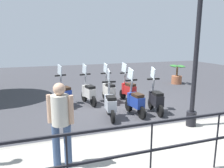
# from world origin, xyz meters

# --- Properties ---
(ground_plane) EXTENTS (28.00, 28.00, 0.00)m
(ground_plane) POSITION_xyz_m (0.00, 0.00, 0.00)
(ground_plane) COLOR #38383D
(promenade_walkway) EXTENTS (2.20, 20.00, 0.15)m
(promenade_walkway) POSITION_xyz_m (-3.15, 0.00, 0.07)
(promenade_walkway) COLOR #A39E93
(promenade_walkway) RESTS_ON ground_plane
(fence_railing) EXTENTS (0.04, 16.03, 1.07)m
(fence_railing) POSITION_xyz_m (-4.20, -0.00, 0.90)
(fence_railing) COLOR black
(fence_railing) RESTS_ON promenade_walkway
(lamp_post_near) EXTENTS (0.26, 0.90, 4.63)m
(lamp_post_near) POSITION_xyz_m (-2.40, -0.90, 2.21)
(lamp_post_near) COLOR black
(lamp_post_near) RESTS_ON promenade_walkway
(pedestrian_distant) EXTENTS (0.43, 0.45, 1.59)m
(pedestrian_distant) POSITION_xyz_m (-3.24, 2.64, 1.08)
(pedestrian_distant) COLOR #384C70
(pedestrian_distant) RESTS_ON promenade_walkway
(potted_palm) EXTENTS (1.06, 0.66, 1.05)m
(potted_palm) POSITION_xyz_m (3.20, -4.36, 0.45)
(potted_palm) COLOR #9E5B3D
(potted_palm) RESTS_ON ground_plane
(scooter_near_0) EXTENTS (1.23, 0.44, 1.54)m
(scooter_near_0) POSITION_xyz_m (-0.77, -0.73, 0.48)
(scooter_near_0) COLOR black
(scooter_near_0) RESTS_ON ground_plane
(scooter_near_1) EXTENTS (1.23, 0.44, 1.54)m
(scooter_near_1) POSITION_xyz_m (-0.74, 0.01, 0.48)
(scooter_near_1) COLOR black
(scooter_near_1) RESTS_ON ground_plane
(scooter_near_2) EXTENTS (1.23, 0.46, 1.54)m
(scooter_near_2) POSITION_xyz_m (-0.78, 0.89, 0.48)
(scooter_near_2) COLOR black
(scooter_near_2) RESTS_ON ground_plane
(scooter_far_0) EXTENTS (1.22, 0.48, 1.54)m
(scooter_far_0) POSITION_xyz_m (0.84, -0.41, 0.48)
(scooter_far_0) COLOR black
(scooter_far_0) RESTS_ON ground_plane
(scooter_far_1) EXTENTS (1.23, 0.44, 1.54)m
(scooter_far_1) POSITION_xyz_m (0.98, 0.37, 0.48)
(scooter_far_1) COLOR black
(scooter_far_1) RESTS_ON ground_plane
(scooter_far_2) EXTENTS (1.22, 0.50, 1.54)m
(scooter_far_2) POSITION_xyz_m (0.95, 1.19, 0.48)
(scooter_far_2) COLOR black
(scooter_far_2) RESTS_ON ground_plane
(scooter_far_3) EXTENTS (1.20, 0.54, 1.54)m
(scooter_far_3) POSITION_xyz_m (1.04, 2.11, 0.48)
(scooter_far_3) COLOR black
(scooter_far_3) RESTS_ON ground_plane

